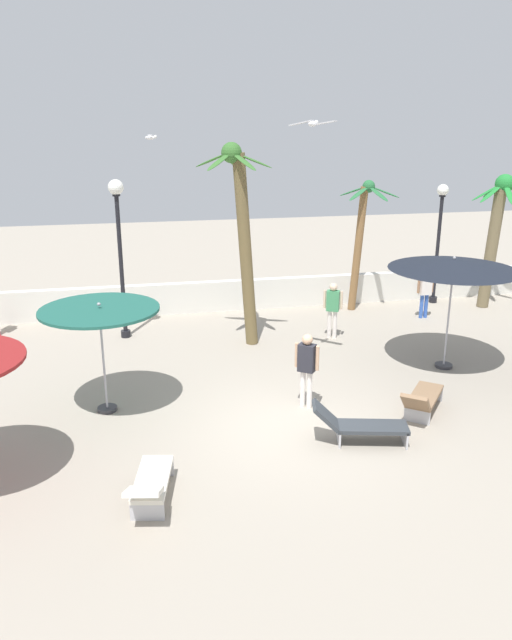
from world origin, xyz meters
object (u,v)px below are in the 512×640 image
Objects in this scene: palm_tree_2 at (361,230)px; seagull_1 at (151,137)px; palm_tree_1 at (242,227)px; lamp_post_0 at (439,229)px; lounge_chair_0 at (359,425)px; lounge_chair_1 at (422,399)px; guest_0 at (307,363)px; patio_umbrella_2 at (100,314)px; seagull_0 at (313,123)px; patio_umbrella_0 at (454,265)px; palm_tree_0 at (496,226)px; guest_1 at (333,305)px; lamp_post_2 at (119,234)px; guest_3 at (425,290)px; lounge_chair_2 at (150,483)px.

seagull_1 reaches higher than palm_tree_2.
lamp_post_0 is at bearing 20.90° from palm_tree_1.
lounge_chair_0 is 1.08× the size of lounge_chair_1.
patio_umbrella_2 is at bearing 170.37° from guest_0.
seagull_0 is at bearing 73.44° from guest_0.
palm_tree_2 is (-0.35, 5.35, -0.02)m from patio_umbrella_0.
patio_umbrella_2 is at bearing -136.09° from palm_tree_1.
palm_tree_0 is 2.45× the size of lounge_chair_1.
guest_1 is (1.45, 6.02, 0.62)m from lounge_chair_0.
palm_tree_1 reaches higher than lamp_post_2.
guest_0 is at bearing -71.79° from seagull_1.
palm_tree_2 reaches higher than lamp_post_0.
guest_0 is (-0.59, 1.75, 0.66)m from lounge_chair_0.
guest_0 is 4.73m from guest_1.
patio_umbrella_2 is 0.56× the size of palm_tree_0.
lamp_post_2 is at bearing -171.89° from lamp_post_0.
palm_tree_2 is 2.36× the size of lounge_chair_1.
lamp_post_2 reaches higher than lounge_chair_1.
seagull_1 is at bearing 167.04° from palm_tree_2.
lamp_post_0 is at bearing 65.50° from patio_umbrella_0.
lounge_chair_0 is (-3.57, -3.28, -2.32)m from patio_umbrella_0.
palm_tree_1 is 3.07× the size of lounge_chair_1.
lounge_chair_0 is (-7.70, -8.02, -2.37)m from palm_tree_0.
patio_umbrella_0 is 0.78× the size of lamp_post_0.
seagull_1 is (-6.57, 1.51, 2.90)m from palm_tree_2.
lounge_chair_0 is 1.96m from lounge_chair_1.
guest_1 is 5.86m from seagull_0.
guest_3 reaches higher than lounge_chair_1.
guest_0 is at bearing -119.00° from palm_tree_2.
palm_tree_1 is 3.36× the size of guest_1.
seagull_1 reaches higher than patio_umbrella_0.
guest_0 is 1.04× the size of guest_1.
patio_umbrella_0 is 0.70× the size of lamp_post_2.
lounge_chair_0 is at bearing -124.63° from lamp_post_0.
palm_tree_2 reaches higher than guest_3.
palm_tree_0 reaches higher than palm_tree_2.
palm_tree_1 reaches higher than lounge_chair_2.
palm_tree_0 is (12.62, 5.53, 0.53)m from patio_umbrella_2.
lounge_chair_2 is at bearing -139.64° from guest_0.
palm_tree_0 is at bearing 48.97° from patio_umbrella_0.
patio_umbrella_2 is (-8.49, -0.79, -0.49)m from patio_umbrella_0.
palm_tree_2 is 0.94× the size of lamp_post_2.
lamp_post_0 reaches higher than lounge_chair_0.
seagull_1 is at bearing 86.08° from lounge_chair_2.
seagull_1 is (-2.76, 8.39, 4.54)m from guest_0.
patio_umbrella_0 reaches higher than lounge_chair_0.
patio_umbrella_0 is 9.03m from lamp_post_2.
lamp_post_0 is (11.04, 6.37, 0.35)m from patio_umbrella_2.
guest_3 is 1.44× the size of seagull_1.
palm_tree_1 is 3.54m from guest_1.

